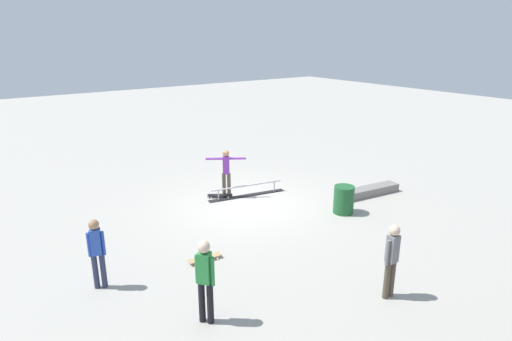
# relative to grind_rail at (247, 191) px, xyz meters

# --- Properties ---
(ground_plane) EXTENTS (60.00, 60.00, 0.00)m
(ground_plane) POSITION_rel_grind_rail_xyz_m (0.46, 0.60, -0.16)
(ground_plane) COLOR #ADA89E
(grind_rail) EXTENTS (2.63, 0.74, 0.38)m
(grind_rail) POSITION_rel_grind_rail_xyz_m (0.00, 0.00, 0.00)
(grind_rail) COLOR black
(grind_rail) RESTS_ON ground_plane
(skate_ledge) EXTENTS (2.29, 0.73, 0.26)m
(skate_ledge) POSITION_rel_grind_rail_xyz_m (-3.30, 2.27, -0.03)
(skate_ledge) COLOR gray
(skate_ledge) RESTS_ON ground_plane
(skater_main) EXTENTS (1.11, 0.75, 1.59)m
(skater_main) POSITION_rel_grind_rail_xyz_m (0.60, -0.30, 0.76)
(skater_main) COLOR brown
(skater_main) RESTS_ON ground_plane
(skateboard_main) EXTENTS (0.78, 0.59, 0.09)m
(skateboard_main) POSITION_rel_grind_rail_xyz_m (0.80, -0.40, -0.09)
(skateboard_main) COLOR black
(skateboard_main) RESTS_ON ground_plane
(bystander_blue_shirt) EXTENTS (0.35, 0.24, 1.54)m
(bystander_blue_shirt) POSITION_rel_grind_rail_xyz_m (5.50, 2.60, 0.71)
(bystander_blue_shirt) COLOR #2D3351
(bystander_blue_shirt) RESTS_ON ground_plane
(bystander_green_shirt) EXTENTS (0.29, 0.34, 1.65)m
(bystander_green_shirt) POSITION_rel_grind_rail_xyz_m (4.26, 4.88, 0.77)
(bystander_green_shirt) COLOR black
(bystander_green_shirt) RESTS_ON ground_plane
(bystander_grey_shirt) EXTENTS (0.36, 0.22, 1.58)m
(bystander_grey_shirt) POSITION_rel_grind_rail_xyz_m (0.89, 6.31, 0.73)
(bystander_grey_shirt) COLOR brown
(bystander_grey_shirt) RESTS_ON ground_plane
(loose_skateboard_natural) EXTENTS (0.81, 0.30, 0.09)m
(loose_skateboard_natural) POSITION_rel_grind_rail_xyz_m (3.19, 2.90, -0.09)
(loose_skateboard_natural) COLOR tan
(loose_skateboard_natural) RESTS_ON ground_plane
(trash_bin) EXTENTS (0.59, 0.59, 0.83)m
(trash_bin) POSITION_rel_grind_rail_xyz_m (-1.53, 2.80, 0.25)
(trash_bin) COLOR #1E592D
(trash_bin) RESTS_ON ground_plane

